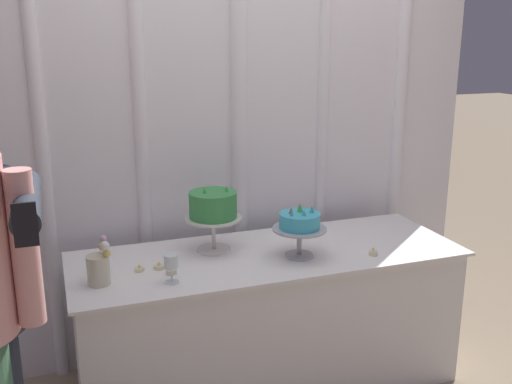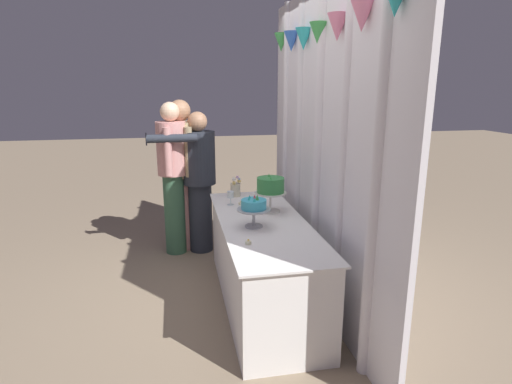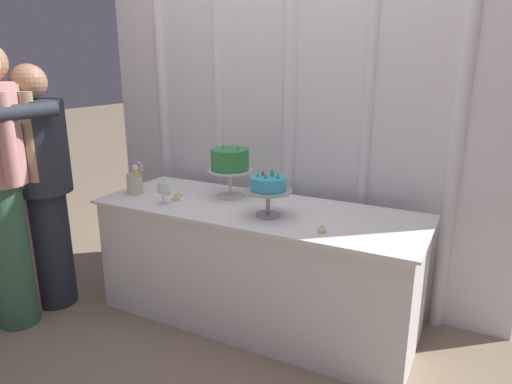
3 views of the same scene
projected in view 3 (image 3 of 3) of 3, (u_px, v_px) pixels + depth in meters
name	position (u px, v px, depth m)	size (l,w,h in m)	color
ground_plane	(249.00, 326.00, 2.78)	(24.00, 24.00, 0.00)	gray
draped_curtain	(292.00, 94.00, 2.89)	(2.84, 0.15, 2.60)	white
cake_table	(256.00, 265.00, 2.76)	(1.95, 0.70, 0.73)	white
cake_display_nearleft	(230.00, 162.00, 2.81)	(0.28, 0.28, 0.34)	silver
cake_display_nearright	(268.00, 187.00, 2.47)	(0.26, 0.26, 0.27)	#B2B2B7
wine_glass	(163.00, 189.00, 2.70)	(0.06, 0.06, 0.13)	silver
flower_vase	(135.00, 182.00, 2.92)	(0.11, 0.10, 0.22)	beige
tealight_far_left	(167.00, 193.00, 2.93)	(0.05, 0.05, 0.03)	beige
tealight_near_left	(178.00, 195.00, 2.89)	(0.05, 0.05, 0.03)	beige
tealight_near_right	(176.00, 198.00, 2.80)	(0.05, 0.05, 0.04)	beige
tealight_far_right	(322.00, 230.00, 2.27)	(0.04, 0.04, 0.04)	beige
guest_man_pink_jacket	(3.00, 173.00, 2.70)	(0.47, 0.43, 1.67)	#D6938E
guest_girl_blue_dress	(41.00, 181.00, 2.82)	(0.52, 0.72, 1.55)	#282D38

